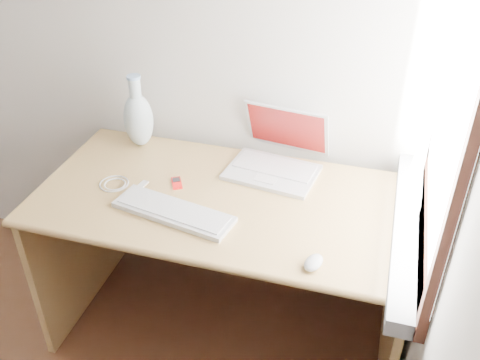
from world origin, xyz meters
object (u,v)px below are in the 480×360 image
(vase, at_px, (138,118))
(external_keyboard, at_px, (173,212))
(laptop, at_px, (275,157))
(desk, at_px, (230,228))

(vase, bearing_deg, external_keyboard, -52.57)
(laptop, xyz_separation_m, vase, (-0.62, 0.02, 0.08))
(external_keyboard, bearing_deg, laptop, 66.07)
(laptop, height_order, vase, vase)
(desk, bearing_deg, laptop, 49.54)
(desk, height_order, external_keyboard, external_keyboard)
(laptop, bearing_deg, external_keyboard, -117.06)
(external_keyboard, xyz_separation_m, vase, (-0.33, 0.43, 0.12))
(laptop, xyz_separation_m, external_keyboard, (-0.28, -0.41, -0.04))
(desk, bearing_deg, vase, 157.99)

